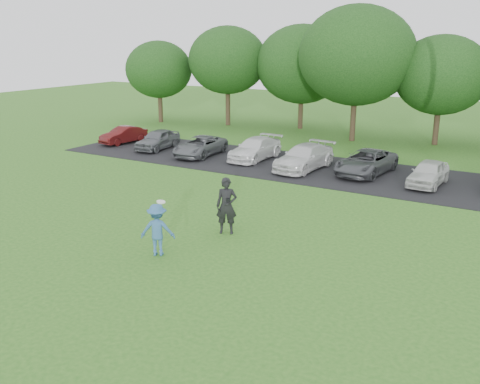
# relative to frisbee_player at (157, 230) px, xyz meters

# --- Properties ---
(ground) EXTENTS (100.00, 100.00, 0.00)m
(ground) POSITION_rel_frisbee_player_xyz_m (0.90, 0.07, -0.84)
(ground) COLOR #2D681D
(ground) RESTS_ON ground
(parking_lot) EXTENTS (32.00, 6.50, 0.03)m
(parking_lot) POSITION_rel_frisbee_player_xyz_m (0.90, 13.07, -0.82)
(parking_lot) COLOR black
(parking_lot) RESTS_ON ground
(frisbee_player) EXTENTS (1.25, 1.06, 1.89)m
(frisbee_player) POSITION_rel_frisbee_player_xyz_m (0.00, 0.00, 0.00)
(frisbee_player) COLOR #37669B
(frisbee_player) RESTS_ON ground
(camera_bystander) EXTENTS (0.86, 0.74, 2.00)m
(camera_bystander) POSITION_rel_frisbee_player_xyz_m (0.85, 2.74, 0.16)
(camera_bystander) COLOR black
(camera_bystander) RESTS_ON ground
(parked_cars) EXTENTS (30.71, 5.19, 1.25)m
(parked_cars) POSITION_rel_frisbee_player_xyz_m (1.95, 13.10, -0.22)
(parked_cars) COLOR #4E1111
(parked_cars) RESTS_ON parking_lot
(tree_row) EXTENTS (42.39, 9.85, 8.64)m
(tree_row) POSITION_rel_frisbee_player_xyz_m (2.41, 22.83, 4.07)
(tree_row) COLOR #38281C
(tree_row) RESTS_ON ground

